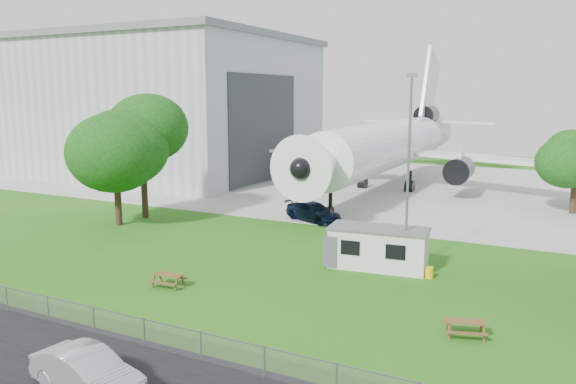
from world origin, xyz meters
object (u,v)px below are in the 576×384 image
at_px(picnic_west, 168,287).
at_px(picnic_east, 465,336).
at_px(hangar, 146,105).
at_px(airliner, 389,144).
at_px(site_cabin, 378,248).
at_px(car_centre_sedan, 87,372).

xyz_separation_m(picnic_west, picnic_east, (16.34, 0.81, 0.00)).
distance_m(hangar, airliner, 36.21).
relative_size(site_cabin, picnic_west, 3.82).
xyz_separation_m(hangar, picnic_east, (51.25, -38.06, -9.41)).
xyz_separation_m(airliner, site_cabin, (8.52, -29.82, -3.96)).
distance_m(site_cabin, picnic_west, 13.15).
distance_m(airliner, picnic_west, 39.10).
bearing_deg(hangar, picnic_east, -36.60).
bearing_deg(car_centre_sedan, picnic_west, 31.34).
xyz_separation_m(hangar, car_centre_sedan, (39.69, -49.41, -8.61)).
bearing_deg(picnic_east, site_cabin, 112.11).
bearing_deg(site_cabin, car_centre_sedan, -103.88).
distance_m(site_cabin, picnic_east, 10.62).
relative_size(site_cabin, car_centre_sedan, 1.42).
bearing_deg(airliner, car_centre_sedan, -85.68).
xyz_separation_m(picnic_east, car_centre_sedan, (-11.56, -11.35, 0.80)).
bearing_deg(airliner, picnic_east, -68.06).
xyz_separation_m(site_cabin, car_centre_sedan, (-4.80, -19.44, -0.51)).
height_order(site_cabin, picnic_east, site_cabin).
distance_m(picnic_west, picnic_east, 16.36).
height_order(picnic_west, picnic_east, same).
bearing_deg(picnic_east, picnic_west, 165.11).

